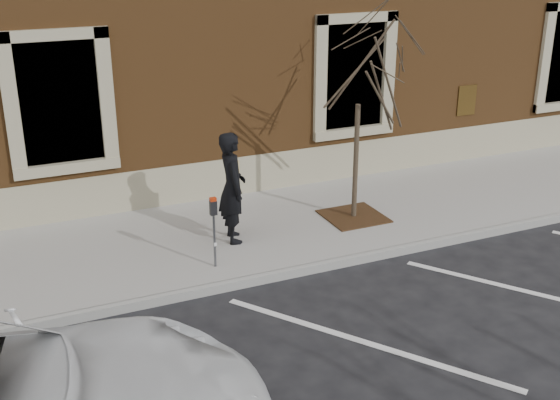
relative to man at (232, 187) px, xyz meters
name	(u,v)px	position (x,y,z in m)	size (l,w,h in m)	color
ground	(295,275)	(0.54, -1.41, -1.13)	(120.00, 120.00, 0.00)	#28282B
sidewalk_near	(255,231)	(0.54, 0.34, -1.06)	(40.00, 3.50, 0.15)	#9C9892
curb_near	(296,272)	(0.54, -1.46, -1.06)	(40.00, 0.12, 0.15)	#9E9E99
parking_stripes	(363,342)	(0.54, -3.61, -1.13)	(28.00, 4.40, 0.01)	silver
man	(232,187)	(0.00, 0.00, 0.00)	(0.72, 0.47, 1.96)	black
parking_meter	(214,219)	(-0.64, -0.88, -0.15)	(0.11, 0.08, 1.20)	#595B60
tree_grate	(354,216)	(2.46, 0.04, -0.97)	(1.10, 1.10, 0.03)	#412515
sapling	(360,71)	(2.46, 0.04, 1.81)	(2.39, 2.39, 3.99)	#443729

